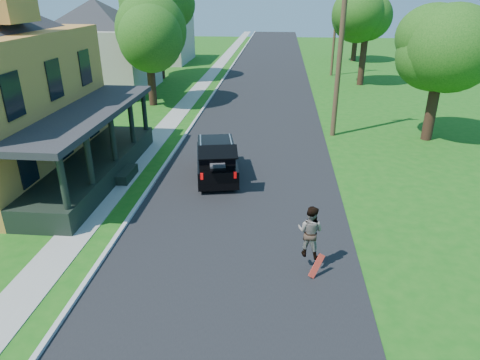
# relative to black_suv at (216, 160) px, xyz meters

# --- Properties ---
(ground) EXTENTS (140.00, 140.00, 0.00)m
(ground) POSITION_rel_black_suv_xyz_m (1.40, -6.71, -0.79)
(ground) COLOR #165711
(ground) RESTS_ON ground
(street) EXTENTS (8.00, 120.00, 0.02)m
(street) POSITION_rel_black_suv_xyz_m (1.40, 13.29, -0.79)
(street) COLOR black
(street) RESTS_ON ground
(curb) EXTENTS (0.15, 120.00, 0.12)m
(curb) POSITION_rel_black_suv_xyz_m (-2.65, 13.29, -0.79)
(curb) COLOR #AAAAA4
(curb) RESTS_ON ground
(sidewalk) EXTENTS (1.30, 120.00, 0.03)m
(sidewalk) POSITION_rel_black_suv_xyz_m (-4.20, 13.29, -0.79)
(sidewalk) COLOR gray
(sidewalk) RESTS_ON ground
(front_walk) EXTENTS (6.50, 1.20, 0.03)m
(front_walk) POSITION_rel_black_suv_xyz_m (-8.10, -0.71, -0.79)
(front_walk) COLOR gray
(front_walk) RESTS_ON ground
(neighbor_house_mid) EXTENTS (12.78, 12.78, 8.30)m
(neighbor_house_mid) POSITION_rel_black_suv_xyz_m (-12.10, 17.29, 3.40)
(neighbor_house_mid) COLOR #A09D8E
(neighbor_house_mid) RESTS_ON ground
(neighbor_house_far) EXTENTS (12.78, 12.78, 8.30)m
(neighbor_house_far) POSITION_rel_black_suv_xyz_m (-12.10, 33.29, 3.40)
(neighbor_house_far) COLOR #A09D8E
(neighbor_house_far) RESTS_ON ground
(black_suv) EXTENTS (2.43, 4.64, 2.06)m
(black_suv) POSITION_rel_black_suv_xyz_m (0.00, 0.00, 0.00)
(black_suv) COLOR black
(black_suv) RESTS_ON ground
(skateboarder) EXTENTS (0.98, 0.88, 1.64)m
(skateboarder) POSITION_rel_black_suv_xyz_m (3.78, -6.64, 0.45)
(skateboarder) COLOR black
(skateboarder) RESTS_ON ground
(skateboard) EXTENTS (0.50, 0.40, 0.69)m
(skateboard) POSITION_rel_black_suv_xyz_m (4.00, -7.14, -0.44)
(skateboard) COLOR #AB1E0E
(skateboard) RESTS_ON ground
(tree_left_mid) EXTENTS (5.55, 5.22, 7.79)m
(tree_left_mid) POSITION_rel_black_suv_xyz_m (-6.60, 12.73, 4.41)
(tree_left_mid) COLOR black
(tree_left_mid) RESTS_ON ground
(tree_left_far) EXTENTS (7.67, 7.87, 10.01)m
(tree_left_far) POSITION_rel_black_suv_xyz_m (-8.64, 22.95, 5.89)
(tree_left_far) COLOR black
(tree_left_far) RESTS_ON ground
(tree_right_near) EXTENTS (5.40, 5.34, 7.95)m
(tree_right_near) POSITION_rel_black_suv_xyz_m (11.09, 6.37, 4.48)
(tree_right_near) COLOR black
(tree_right_near) RESTS_ON ground
(tree_right_mid) EXTENTS (5.29, 5.10, 8.60)m
(tree_right_mid) POSITION_rel_black_suv_xyz_m (9.81, 21.58, 5.05)
(tree_right_mid) COLOR black
(tree_right_mid) RESTS_ON ground
(tree_right_far) EXTENTS (6.30, 5.92, 8.05)m
(tree_right_far) POSITION_rel_black_suv_xyz_m (11.28, 35.81, 4.55)
(tree_right_far) COLOR black
(tree_right_far) RESTS_ON ground
(utility_pole_near) EXTENTS (1.76, 0.53, 9.49)m
(utility_pole_near) POSITION_rel_black_suv_xyz_m (5.90, 6.59, 4.12)
(utility_pole_near) COLOR #3F2A1D
(utility_pole_near) RESTS_ON ground
(utility_pole_far) EXTENTS (1.52, 0.58, 8.70)m
(utility_pole_far) POSITION_rel_black_suv_xyz_m (7.75, 25.94, 3.70)
(utility_pole_far) COLOR #3F2A1D
(utility_pole_far) RESTS_ON ground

